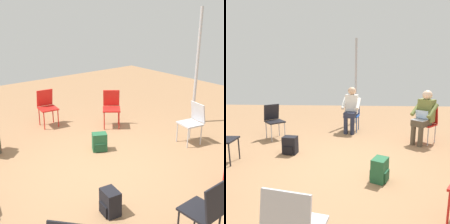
% 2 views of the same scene
% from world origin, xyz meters
% --- Properties ---
extents(ground_plane, '(14.00, 14.00, 0.00)m').
position_xyz_m(ground_plane, '(0.00, 0.00, 0.00)').
color(ground_plane, '#99704C').
extents(chair_southwest, '(0.57, 0.58, 0.85)m').
position_xyz_m(chair_southwest, '(-1.49, -1.54, 0.50)').
color(chair_southwest, red).
rests_on(chair_southwest, ground).
extents(chair_south, '(0.45, 0.48, 0.85)m').
position_xyz_m(chair_south, '(-0.33, -2.51, 0.50)').
color(chair_south, red).
rests_on(chair_south, ground).
extents(chair_north, '(0.40, 0.44, 0.85)m').
position_xyz_m(chair_north, '(0.05, 2.17, 0.50)').
color(chair_north, black).
rests_on(chair_north, ground).
extents(chair_west, '(0.51, 0.47, 0.85)m').
position_xyz_m(chair_west, '(-2.21, 0.24, 0.50)').
color(chair_west, '#B7B7BC').
rests_on(chair_west, ground).
extents(backpack_near_laptop_user, '(0.34, 0.31, 0.36)m').
position_xyz_m(backpack_near_laptop_user, '(-0.49, -0.65, 0.16)').
color(backpack_near_laptop_user, '#235B38').
rests_on(backpack_near_laptop_user, ground).
extents(backpack_by_empty_chair, '(0.27, 0.30, 0.36)m').
position_xyz_m(backpack_by_empty_chair, '(0.56, 1.03, 0.16)').
color(backpack_by_empty_chair, black).
rests_on(backpack_by_empty_chair, ground).
extents(tent_pole_near, '(0.07, 0.07, 2.70)m').
position_xyz_m(tent_pole_near, '(-3.19, -0.50, 1.35)').
color(tent_pole_near, '#B2B2B7').
rests_on(tent_pole_near, ground).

